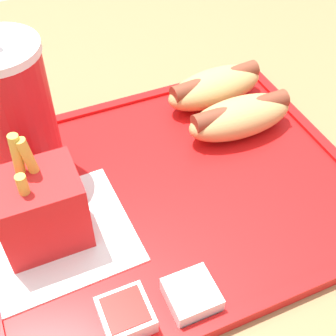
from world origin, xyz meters
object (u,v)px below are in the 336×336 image
fries_carton (40,209)px  sauce_cup_mayo (192,295)px  sauce_cup_ketchup (126,314)px  hot_dog_near (240,116)px  hot_dog_far (215,87)px  soda_cup (14,113)px

fries_carton → sauce_cup_mayo: size_ratio=2.89×
sauce_cup_mayo → sauce_cup_ketchup: same height
hot_dog_near → sauce_cup_ketchup: bearing=-140.0°
hot_dog_near → fries_carton: fries_carton is taller
hot_dog_far → sauce_cup_ketchup: bearing=-131.0°
fries_carton → hot_dog_far: bearing=26.9°
hot_dog_near → sauce_cup_mayo: 0.23m
soda_cup → sauce_cup_mayo: (0.09, -0.21, -0.07)m
hot_dog_far → sauce_cup_ketchup: 0.31m
hot_dog_far → fries_carton: bearing=-153.1°
hot_dog_far → sauce_cup_mayo: (-0.14, -0.24, -0.01)m
soda_cup → sauce_cup_mayo: 0.24m
sauce_cup_mayo → fries_carton: bearing=129.8°
fries_carton → sauce_cup_ketchup: (0.04, -0.11, -0.03)m
hot_dog_far → sauce_cup_mayo: size_ratio=3.22×
soda_cup → sauce_cup_ketchup: soda_cup is taller
fries_carton → sauce_cup_mayo: (0.10, -0.11, -0.03)m
soda_cup → sauce_cup_ketchup: size_ratio=4.53×
fries_carton → soda_cup: bearing=88.2°
hot_dog_near → sauce_cup_mayo: (-0.14, -0.17, -0.01)m
soda_cup → hot_dog_far: bearing=5.8°
fries_carton → sauce_cup_ketchup: bearing=-70.4°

